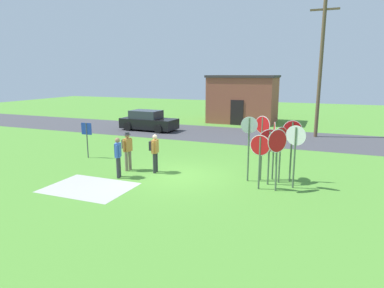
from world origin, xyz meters
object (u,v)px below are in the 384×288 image
utility_pole (320,68)px  stop_sign_nearest (260,152)px  stop_sign_rear_right (269,147)px  stop_sign_center_cluster (249,138)px  person_holding_notes (118,155)px  parked_car_on_street (148,121)px  stop_sign_far_back (292,140)px  stop_sign_low_front (274,141)px  info_panel_leftmost (87,134)px  stop_sign_leaning_right (262,137)px  stop_sign_tallest (277,149)px  stop_sign_leaning_left (281,145)px  person_in_blue (127,148)px  person_in_teal (155,151)px  stop_sign_rear_left (295,146)px

utility_pole → stop_sign_nearest: bearing=-97.2°
stop_sign_rear_right → stop_sign_center_cluster: size_ratio=0.84×
person_holding_notes → parked_car_on_street: bearing=113.2°
stop_sign_rear_right → stop_sign_nearest: 0.72m
stop_sign_far_back → stop_sign_low_front: size_ratio=1.04×
stop_sign_low_front → info_panel_leftmost: bearing=179.0°
stop_sign_far_back → stop_sign_leaning_right: bearing=-166.8°
person_holding_notes → info_panel_leftmost: info_panel_leftmost is taller
stop_sign_tallest → stop_sign_leaning_left: size_ratio=1.03×
person_in_blue → person_in_teal: (1.28, 0.16, -0.03)m
stop_sign_tallest → stop_sign_low_front: size_ratio=0.97×
stop_sign_far_back → person_holding_notes: 7.05m
utility_pole → stop_sign_nearest: 12.73m
parked_car_on_street → stop_sign_low_front: 14.02m
stop_sign_rear_left → person_in_blue: size_ratio=1.38×
stop_sign_leaning_right → stop_sign_low_front: 0.54m
person_holding_notes → utility_pole: bearing=60.7°
stop_sign_leaning_right → stop_sign_rear_right: bearing=-50.0°
utility_pole → parked_car_on_street: bearing=-171.2°
utility_pole → stop_sign_tallest: (-0.94, -12.15, -3.02)m
stop_sign_low_front → person_in_blue: stop_sign_low_front is taller
parked_car_on_street → stop_sign_rear_right: size_ratio=1.99×
info_panel_leftmost → stop_sign_nearest: bearing=-9.7°
utility_pole → stop_sign_rear_right: bearing=-96.5°
utility_pole → person_in_blue: size_ratio=5.11×
stop_sign_far_back → person_in_blue: stop_sign_far_back is taller
parked_car_on_street → stop_sign_leaning_left: size_ratio=1.94×
stop_sign_rear_right → person_holding_notes: stop_sign_rear_right is taller
stop_sign_nearest → stop_sign_low_front: stop_sign_low_front is taller
stop_sign_center_cluster → person_in_blue: (-5.32, -0.49, -0.74)m
stop_sign_nearest → info_panel_leftmost: (-9.11, 1.56, -0.16)m
stop_sign_rear_left → info_panel_leftmost: (-10.30, 0.96, -0.39)m
stop_sign_tallest → stop_sign_center_cluster: 1.43m
stop_sign_leaning_left → person_in_blue: stop_sign_leaning_left is taller
utility_pole → stop_sign_tallest: utility_pole is taller
parked_car_on_street → person_in_teal: bearing=-59.5°
stop_sign_rear_left → person_holding_notes: 7.05m
stop_sign_far_back → stop_sign_rear_left: stop_sign_far_back is taller
stop_sign_nearest → stop_sign_leaning_right: bearing=97.4°
stop_sign_center_cluster → person_in_teal: 4.13m
stop_sign_rear_right → stop_sign_center_cluster: (-0.84, 0.15, 0.23)m
utility_pole → stop_sign_nearest: utility_pole is taller
stop_sign_tallest → stop_sign_low_front: stop_sign_low_front is taller
stop_sign_nearest → stop_sign_leaning_left: bearing=60.2°
stop_sign_rear_right → person_in_blue: size_ratio=1.27×
stop_sign_nearest → stop_sign_tallest: bearing=6.5°
utility_pole → stop_sign_leaning_right: size_ratio=3.37×
utility_pole → info_panel_leftmost: bearing=-135.0°
person_in_teal → parked_car_on_street: bearing=120.5°
stop_sign_low_front → stop_sign_center_cluster: bearing=-147.0°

